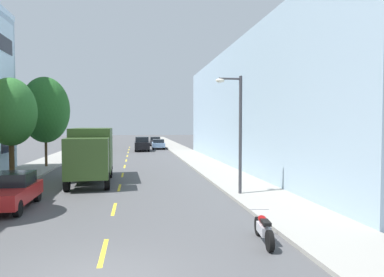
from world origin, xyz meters
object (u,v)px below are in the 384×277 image
(parked_sedan_forest, at_px, (93,148))
(parked_wagon_burgundy, at_px, (100,143))
(street_lamp, at_px, (237,125))
(parked_motorcycle, at_px, (264,229))
(moving_black_sedan, at_px, (142,144))
(street_tree_second, at_px, (11,112))
(parked_sedan_sky, at_px, (158,144))
(street_tree_third, at_px, (45,110))
(parked_wagon_charcoal, at_px, (155,141))
(parked_wagon_navy, at_px, (85,151))
(delivery_box_truck, at_px, (92,151))
(parked_hatchback_red, at_px, (10,191))

(parked_sedan_forest, bearing_deg, parked_wagon_burgundy, 90.77)
(street_lamp, bearing_deg, parked_motorcycle, -100.00)
(parked_wagon_burgundy, distance_m, moving_black_sedan, 9.15)
(street_tree_second, bearing_deg, parked_wagon_burgundy, 86.43)
(street_lamp, bearing_deg, parked_sedan_sky, 92.82)
(street_tree_third, xyz_separation_m, moving_black_sedan, (8.20, 17.11, -3.82))
(street_tree_third, bearing_deg, parked_wagon_burgundy, 85.23)
(street_tree_third, distance_m, parked_wagon_charcoal, 30.93)
(street_lamp, xyz_separation_m, parked_wagon_charcoal, (-1.67, 42.22, -2.79))
(parked_sedan_sky, bearing_deg, parked_sedan_forest, -141.96)
(parked_wagon_navy, relative_size, parked_wagon_charcoal, 1.00)
(street_tree_third, bearing_deg, parked_wagon_charcoal, 69.66)
(street_tree_third, distance_m, moving_black_sedan, 19.35)
(parked_sedan_forest, relative_size, parked_wagon_burgundy, 0.96)
(parked_sedan_forest, bearing_deg, parked_motorcycle, -75.11)
(parked_wagon_navy, xyz_separation_m, moving_black_sedan, (6.08, 10.27, 0.18))
(parked_wagon_charcoal, distance_m, parked_motorcycle, 48.90)
(parked_wagon_charcoal, bearing_deg, street_tree_third, -110.34)
(delivery_box_truck, bearing_deg, street_tree_second, -175.59)
(delivery_box_truck, bearing_deg, parked_sedan_forest, 96.56)
(street_tree_third, distance_m, delivery_box_truck, 9.38)
(parked_hatchback_red, bearing_deg, parked_sedan_sky, 76.05)
(moving_black_sedan, bearing_deg, parked_motorcycle, -85.47)
(delivery_box_truck, distance_m, parked_sedan_sky, 28.81)
(parked_wagon_burgundy, height_order, parked_hatchback_red, same)
(street_lamp, xyz_separation_m, parked_wagon_burgundy, (-10.34, 37.29, -2.79))
(street_lamp, distance_m, parked_sedan_forest, 29.27)
(parked_wagon_charcoal, bearing_deg, parked_wagon_burgundy, -150.36)
(parked_wagon_charcoal, distance_m, moving_black_sedan, 11.91)
(street_tree_second, xyz_separation_m, parked_hatchback_red, (2.01, -6.32, -3.58))
(moving_black_sedan, relative_size, parked_motorcycle, 2.34)
(street_tree_second, xyz_separation_m, street_lamp, (12.33, -5.46, -0.74))
(parked_sedan_forest, bearing_deg, parked_hatchback_red, -90.23)
(moving_black_sedan, bearing_deg, delivery_box_truck, -98.29)
(moving_black_sedan, xyz_separation_m, parked_motorcycle, (2.95, -37.25, -0.58))
(street_lamp, relative_size, parked_wagon_burgundy, 1.24)
(street_lamp, xyz_separation_m, parked_wagon_navy, (-10.21, 20.30, -2.79))
(parked_sedan_sky, bearing_deg, street_tree_second, -110.50)
(parked_hatchback_red, bearing_deg, moving_black_sedan, 78.85)
(parked_wagon_burgundy, bearing_deg, parked_motorcycle, -78.23)
(street_tree_third, relative_size, moving_black_sedan, 1.54)
(moving_black_sedan, bearing_deg, parked_sedan_forest, -151.61)
(parked_motorcycle, bearing_deg, parked_wagon_burgundy, 101.77)
(parked_hatchback_red, relative_size, moving_black_sedan, 0.83)
(street_tree_second, relative_size, parked_hatchback_red, 1.56)
(street_lamp, xyz_separation_m, parked_hatchback_red, (-10.32, -0.85, -2.84))
(street_lamp, height_order, parked_sedan_sky, street_lamp)
(parked_wagon_charcoal, relative_size, parked_wagon_burgundy, 1.01)
(parked_sedan_sky, xyz_separation_m, moving_black_sedan, (-2.45, -3.39, 0.24))
(parked_wagon_navy, distance_m, parked_wagon_charcoal, 23.52)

